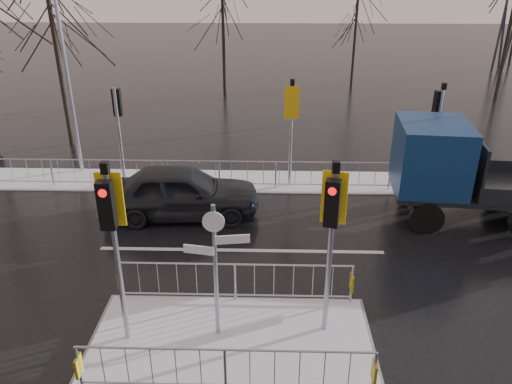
{
  "coord_description": "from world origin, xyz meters",
  "views": [
    {
      "loc": [
        0.75,
        -8.23,
        7.42
      ],
      "look_at": [
        0.42,
        3.85,
        1.8
      ],
      "focal_mm": 35.0,
      "sensor_mm": 36.0,
      "label": 1
    }
  ],
  "objects_px": {
    "traffic_island": "(231,330)",
    "car_far_lane": "(182,192)",
    "flatbed_truck": "(461,170)",
    "street_lamp_left": "(66,52)"
  },
  "relations": [
    {
      "from": "traffic_island",
      "to": "car_far_lane",
      "type": "relative_size",
      "value": 1.23
    },
    {
      "from": "car_far_lane",
      "to": "flatbed_truck",
      "type": "height_order",
      "value": "flatbed_truck"
    },
    {
      "from": "car_far_lane",
      "to": "flatbed_truck",
      "type": "distance_m",
      "value": 8.62
    },
    {
      "from": "car_far_lane",
      "to": "street_lamp_left",
      "type": "relative_size",
      "value": 0.59
    },
    {
      "from": "traffic_island",
      "to": "flatbed_truck",
      "type": "relative_size",
      "value": 0.87
    },
    {
      "from": "traffic_island",
      "to": "car_far_lane",
      "type": "height_order",
      "value": "traffic_island"
    },
    {
      "from": "car_far_lane",
      "to": "street_lamp_left",
      "type": "bearing_deg",
      "value": 47.79
    },
    {
      "from": "car_far_lane",
      "to": "flatbed_truck",
      "type": "xyz_separation_m",
      "value": [
        8.58,
        0.04,
        0.82
      ]
    },
    {
      "from": "traffic_island",
      "to": "car_far_lane",
      "type": "xyz_separation_m",
      "value": [
        -1.97,
        5.89,
        0.44
      ]
    },
    {
      "from": "flatbed_truck",
      "to": "street_lamp_left",
      "type": "distance_m",
      "value": 13.8
    }
  ]
}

